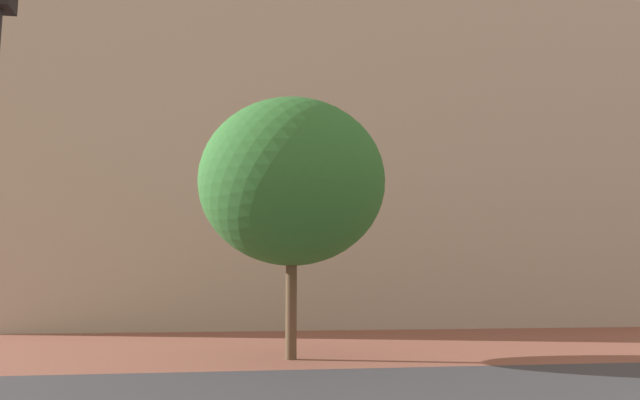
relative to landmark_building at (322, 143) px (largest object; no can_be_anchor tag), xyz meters
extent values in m
plane|color=brown|center=(-3.67, -21.88, -9.39)|extent=(120.00, 120.00, 0.00)
cube|color=#38383D|center=(-3.67, -22.56, -9.38)|extent=(120.00, 6.90, 0.00)
cube|color=#B2A893|center=(0.09, 0.24, -1.88)|extent=(28.41, 15.56, 15.01)
cube|color=#4C515B|center=(0.09, 0.24, 6.83)|extent=(26.14, 14.32, 2.40)
cube|color=#B2A893|center=(-0.94, 0.24, 7.10)|extent=(4.37, 4.37, 32.97)
cylinder|color=#B2A893|center=(-12.62, -6.04, -0.17)|extent=(2.80, 2.80, 18.43)
cylinder|color=#B2A893|center=(12.80, -6.04, -0.53)|extent=(2.80, 2.80, 17.70)
cylinder|color=brown|center=(-3.61, -17.24, -8.17)|extent=(0.27, 0.27, 2.44)
ellipsoid|color=#2D6B2D|center=(-3.61, -17.24, -5.11)|extent=(4.59, 4.59, 4.13)
camera|label=1|loc=(-5.38, -32.31, -7.68)|focal=34.97mm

